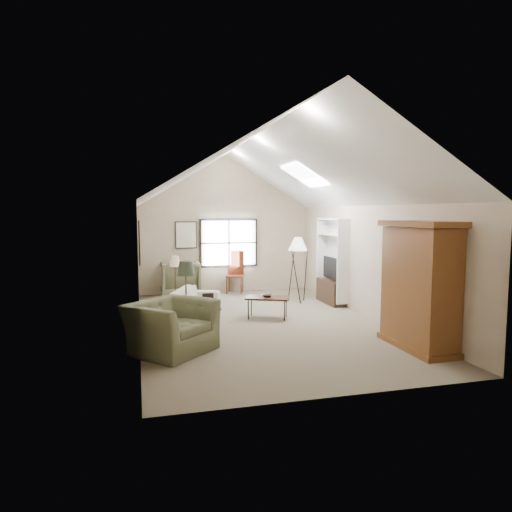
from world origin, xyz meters
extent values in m
cube|color=#736752|center=(0.00, 0.00, 0.00)|extent=(5.00, 8.00, 0.01)
cube|color=#BAA98D|center=(0.00, 4.00, 1.25)|extent=(5.00, 0.01, 2.50)
cube|color=#BAA98D|center=(0.00, -4.00, 1.25)|extent=(5.00, 0.01, 2.50)
cube|color=#BAA98D|center=(-2.50, 0.00, 1.25)|extent=(0.01, 8.00, 2.50)
cube|color=#BAA98D|center=(2.50, 0.00, 1.25)|extent=(0.01, 8.00, 2.50)
cube|color=black|center=(0.10, 3.96, 1.45)|extent=(1.72, 0.08, 1.42)
cube|color=black|center=(-2.47, 0.30, 1.75)|extent=(0.68, 0.04, 0.88)
cube|color=black|center=(-1.15, 3.97, 1.70)|extent=(0.62, 0.04, 0.78)
cube|color=brown|center=(2.18, -2.40, 1.10)|extent=(0.60, 1.50, 2.20)
cube|color=white|center=(2.34, 1.60, 1.15)|extent=(0.32, 1.30, 2.10)
cube|color=#382316|center=(2.32, 1.60, 0.30)|extent=(0.34, 1.18, 0.60)
cube|color=black|center=(2.32, 1.60, 0.92)|extent=(0.05, 0.90, 0.55)
imported|color=beige|center=(-1.31, 1.03, 0.30)|extent=(1.52, 2.21, 0.60)
imported|color=#565C40|center=(-1.99, -1.54, 0.43)|extent=(1.75, 1.74, 0.86)
imported|color=#575D41|center=(-1.36, 3.70, 0.49)|extent=(1.05, 1.08, 0.98)
cube|color=#3C2418|center=(0.26, 0.40, 0.24)|extent=(1.07, 0.86, 0.48)
imported|color=#392A17|center=(0.26, 0.40, 0.51)|extent=(0.30, 0.30, 0.06)
cylinder|color=#372416|center=(-1.21, -0.57, 0.26)|extent=(0.67, 0.67, 0.52)
cube|color=#662E16|center=(0.23, 3.70, 0.61)|extent=(0.61, 0.61, 1.22)
camera|label=1|loc=(-2.50, -9.20, 2.36)|focal=32.00mm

